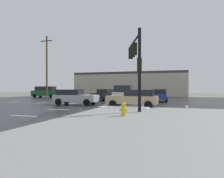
{
  "coord_description": "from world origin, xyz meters",
  "views": [
    {
      "loc": [
        9.14,
        -20.51,
        1.75
      ],
      "look_at": [
        1.03,
        5.07,
        1.63
      ],
      "focal_mm": 33.08,
      "sensor_mm": 36.0,
      "label": 1
    }
  ],
  "objects_px": {
    "sedan_black": "(104,94)",
    "suv_white": "(124,94)",
    "fire_hydrant": "(124,109)",
    "sedan_silver": "(74,97)",
    "utility_pole_far": "(47,66)",
    "sedan_tan": "(134,98)",
    "sedan_blue": "(159,95)",
    "suv_green": "(46,92)",
    "traffic_signal_mast": "(136,57)"
  },
  "relations": [
    {
      "from": "sedan_tan",
      "to": "suv_white",
      "type": "xyz_separation_m",
      "value": [
        -2.24,
        5.16,
        0.24
      ]
    },
    {
      "from": "fire_hydrant",
      "to": "sedan_black",
      "type": "bearing_deg",
      "value": 113.5
    },
    {
      "from": "fire_hydrant",
      "to": "sedan_tan",
      "type": "height_order",
      "value": "sedan_tan"
    },
    {
      "from": "sedan_tan",
      "to": "sedan_blue",
      "type": "bearing_deg",
      "value": -99.94
    },
    {
      "from": "fire_hydrant",
      "to": "sedan_silver",
      "type": "height_order",
      "value": "sedan_silver"
    },
    {
      "from": "utility_pole_far",
      "to": "sedan_tan",
      "type": "bearing_deg",
      "value": -33.54
    },
    {
      "from": "sedan_tan",
      "to": "utility_pole_far",
      "type": "height_order",
      "value": "utility_pole_far"
    },
    {
      "from": "sedan_blue",
      "to": "suv_green",
      "type": "relative_size",
      "value": 0.93
    },
    {
      "from": "suv_green",
      "to": "utility_pole_far",
      "type": "height_order",
      "value": "utility_pole_far"
    },
    {
      "from": "suv_white",
      "to": "utility_pole_far",
      "type": "xyz_separation_m",
      "value": [
        -14.83,
        6.16,
        4.34
      ]
    },
    {
      "from": "sedan_silver",
      "to": "sedan_blue",
      "type": "bearing_deg",
      "value": 41.08
    },
    {
      "from": "suv_green",
      "to": "traffic_signal_mast",
      "type": "bearing_deg",
      "value": 134.11
    },
    {
      "from": "traffic_signal_mast",
      "to": "fire_hydrant",
      "type": "xyz_separation_m",
      "value": [
        0.02,
        -3.74,
        -3.51
      ]
    },
    {
      "from": "sedan_blue",
      "to": "traffic_signal_mast",
      "type": "bearing_deg",
      "value": 171.51
    },
    {
      "from": "traffic_signal_mast",
      "to": "fire_hydrant",
      "type": "relative_size",
      "value": 7.15
    },
    {
      "from": "sedan_blue",
      "to": "sedan_black",
      "type": "height_order",
      "value": "same"
    },
    {
      "from": "fire_hydrant",
      "to": "sedan_tan",
      "type": "xyz_separation_m",
      "value": [
        -0.71,
        6.57,
        0.32
      ]
    },
    {
      "from": "sedan_black",
      "to": "sedan_tan",
      "type": "relative_size",
      "value": 1.02
    },
    {
      "from": "sedan_blue",
      "to": "sedan_black",
      "type": "distance_m",
      "value": 7.54
    },
    {
      "from": "sedan_black",
      "to": "utility_pole_far",
      "type": "relative_size",
      "value": 0.45
    },
    {
      "from": "sedan_silver",
      "to": "sedan_tan",
      "type": "bearing_deg",
      "value": -12.66
    },
    {
      "from": "sedan_tan",
      "to": "suv_white",
      "type": "height_order",
      "value": "suv_white"
    },
    {
      "from": "sedan_black",
      "to": "suv_white",
      "type": "xyz_separation_m",
      "value": [
        3.87,
        -3.96,
        0.24
      ]
    },
    {
      "from": "sedan_blue",
      "to": "suv_green",
      "type": "bearing_deg",
      "value": 70.81
    },
    {
      "from": "traffic_signal_mast",
      "to": "fire_hydrant",
      "type": "height_order",
      "value": "traffic_signal_mast"
    },
    {
      "from": "traffic_signal_mast",
      "to": "suv_white",
      "type": "distance_m",
      "value": 9.01
    },
    {
      "from": "sedan_tan",
      "to": "utility_pole_far",
      "type": "xyz_separation_m",
      "value": [
        -17.07,
        11.31,
        4.58
      ]
    },
    {
      "from": "suv_green",
      "to": "utility_pole_far",
      "type": "xyz_separation_m",
      "value": [
        2.23,
        -2.81,
        4.34
      ]
    },
    {
      "from": "sedan_tan",
      "to": "utility_pole_far",
      "type": "bearing_deg",
      "value": -34.27
    },
    {
      "from": "fire_hydrant",
      "to": "suv_white",
      "type": "xyz_separation_m",
      "value": [
        -2.95,
        11.73,
        0.55
      ]
    },
    {
      "from": "suv_green",
      "to": "suv_white",
      "type": "distance_m",
      "value": 19.28
    },
    {
      "from": "fire_hydrant",
      "to": "suv_green",
      "type": "relative_size",
      "value": 0.16
    },
    {
      "from": "fire_hydrant",
      "to": "sedan_silver",
      "type": "xyz_separation_m",
      "value": [
        -7.23,
        7.66,
        0.32
      ]
    },
    {
      "from": "traffic_signal_mast",
      "to": "sedan_black",
      "type": "distance_m",
      "value": 14.12
    },
    {
      "from": "suv_green",
      "to": "sedan_blue",
      "type": "bearing_deg",
      "value": 160.09
    },
    {
      "from": "suv_green",
      "to": "sedan_silver",
      "type": "bearing_deg",
      "value": 128.83
    },
    {
      "from": "traffic_signal_mast",
      "to": "suv_white",
      "type": "height_order",
      "value": "traffic_signal_mast"
    },
    {
      "from": "sedan_silver",
      "to": "utility_pole_far",
      "type": "bearing_deg",
      "value": 132.69
    },
    {
      "from": "sedan_silver",
      "to": "utility_pole_far",
      "type": "height_order",
      "value": "utility_pole_far"
    },
    {
      "from": "suv_white",
      "to": "utility_pole_far",
      "type": "relative_size",
      "value": 0.48
    },
    {
      "from": "fire_hydrant",
      "to": "sedan_tan",
      "type": "relative_size",
      "value": 0.17
    },
    {
      "from": "traffic_signal_mast",
      "to": "sedan_tan",
      "type": "xyz_separation_m",
      "value": [
        -0.7,
        2.83,
        -3.2
      ]
    },
    {
      "from": "sedan_silver",
      "to": "utility_pole_far",
      "type": "distance_m",
      "value": 15.39
    },
    {
      "from": "sedan_tan",
      "to": "sedan_silver",
      "type": "height_order",
      "value": "same"
    },
    {
      "from": "utility_pole_far",
      "to": "sedan_silver",
      "type": "bearing_deg",
      "value": -44.11
    },
    {
      "from": "sedan_black",
      "to": "fire_hydrant",
      "type": "bearing_deg",
      "value": 29.16
    },
    {
      "from": "traffic_signal_mast",
      "to": "sedan_blue",
      "type": "distance_m",
      "value": 12.12
    },
    {
      "from": "sedan_tan",
      "to": "sedan_black",
      "type": "bearing_deg",
      "value": -56.93
    },
    {
      "from": "suv_green",
      "to": "sedan_tan",
      "type": "xyz_separation_m",
      "value": [
        19.3,
        -14.13,
        -0.24
      ]
    },
    {
      "from": "suv_white",
      "to": "utility_pole_far",
      "type": "distance_m",
      "value": 16.63
    }
  ]
}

